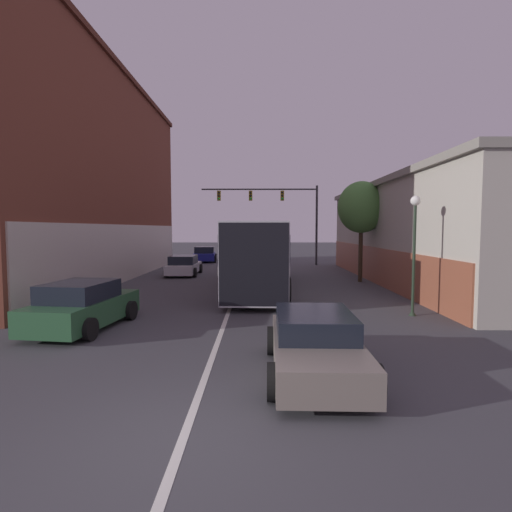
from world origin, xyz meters
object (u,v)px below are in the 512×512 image
at_px(parked_car_left_near, 205,254).
at_px(traffic_signal_gantry, 278,205).
at_px(bus, 258,251).
at_px(parked_car_left_mid, 184,266).
at_px(street_tree_near, 361,208).
at_px(street_lamp, 414,244).
at_px(hatchback_foreground, 315,344).
at_px(parked_car_left_far, 83,306).

distance_m(parked_car_left_near, traffic_signal_gantry, 8.24).
height_order(bus, traffic_signal_gantry, traffic_signal_gantry).
bearing_deg(traffic_signal_gantry, bus, -97.03).
xyz_separation_m(parked_car_left_mid, street_tree_near, (10.52, -3.20, 3.55)).
distance_m(parked_car_left_near, street_lamp, 24.51).
bearing_deg(hatchback_foreground, parked_car_left_mid, 20.27).
bearing_deg(street_lamp, hatchback_foreground, -126.90).
bearing_deg(street_tree_near, bus, -159.53).
relative_size(bus, traffic_signal_gantry, 1.37).
distance_m(hatchback_foreground, traffic_signal_gantry, 25.10).
distance_m(bus, hatchback_foreground, 12.24).
bearing_deg(parked_car_left_far, hatchback_foreground, -112.35).
xyz_separation_m(bus, parked_car_left_far, (-5.24, -8.47, -1.16)).
height_order(street_lamp, street_tree_near, street_tree_near).
distance_m(parked_car_left_near, parked_car_left_far, 24.08).
bearing_deg(parked_car_left_near, parked_car_left_far, 174.39).
distance_m(parked_car_left_near, parked_car_left_mid, 10.27).
distance_m(parked_car_left_far, street_lamp, 10.84).
bearing_deg(bus, parked_car_left_near, 18.74).
bearing_deg(parked_car_left_near, bus, -167.41).
xyz_separation_m(parked_car_left_mid, traffic_signal_gantry, (6.36, 7.27, 4.28)).
xyz_separation_m(parked_car_left_far, traffic_signal_gantry, (6.79, 21.08, 4.20)).
xyz_separation_m(parked_car_left_mid, parked_car_left_far, (-0.43, -13.81, 0.07)).
distance_m(parked_car_left_mid, parked_car_left_far, 13.81).
bearing_deg(parked_car_left_near, street_tree_near, -146.57).
distance_m(parked_car_left_mid, street_tree_near, 11.56).
bearing_deg(bus, street_lamp, -139.99).
relative_size(parked_car_left_far, street_tree_near, 0.74).
bearing_deg(hatchback_foreground, street_lamp, -35.52).
bearing_deg(parked_car_left_far, street_lamp, -72.76).
bearing_deg(bus, street_tree_near, -68.09).
xyz_separation_m(parked_car_left_near, parked_car_left_far, (-0.38, -24.08, 0.02)).
bearing_deg(street_tree_near, street_lamp, -92.78).
bearing_deg(street_lamp, street_tree_near, 87.22).
height_order(bus, parked_car_left_mid, bus).
xyz_separation_m(parked_car_left_far, street_tree_near, (10.95, 10.61, 3.47)).
bearing_deg(hatchback_foreground, bus, 6.88).
height_order(parked_car_left_near, parked_car_left_mid, parked_car_left_near).
height_order(parked_car_left_mid, street_tree_near, street_tree_near).
distance_m(hatchback_foreground, street_lamp, 7.12).
relative_size(hatchback_foreground, parked_car_left_near, 1.02).
relative_size(traffic_signal_gantry, street_lamp, 2.33).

